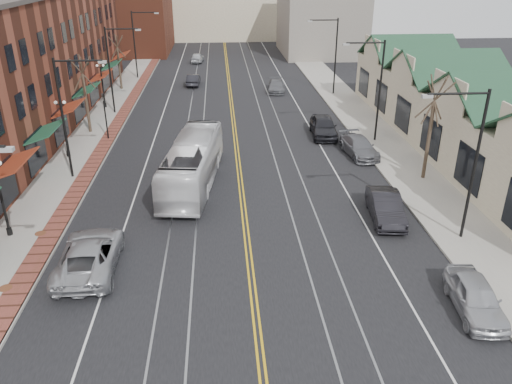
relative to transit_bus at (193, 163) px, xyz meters
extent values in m
plane|color=black|center=(3.13, -14.27, -1.55)|extent=(160.00, 160.00, 0.00)
cube|color=gray|center=(-8.87, 5.73, -1.48)|extent=(4.00, 120.00, 0.15)
cube|color=gray|center=(15.13, 5.73, -1.48)|extent=(4.00, 120.00, 0.15)
cube|color=brown|center=(-15.87, 12.73, 3.95)|extent=(10.00, 50.00, 11.00)
cube|color=#BDAD91|center=(21.13, 5.73, 0.75)|extent=(8.00, 36.00, 4.60)
cube|color=brown|center=(-12.87, 55.73, 5.45)|extent=(14.00, 18.00, 14.00)
cube|color=#BDAD91|center=(3.13, 70.73, 2.95)|extent=(22.00, 14.00, 9.00)
cube|color=slate|center=(18.13, 50.73, 3.95)|extent=(12.00, 16.00, 11.00)
cube|color=#999999|center=(-5.37, -14.27, 6.30)|extent=(0.50, 0.25, 0.15)
cylinder|color=black|center=(-8.37, 1.73, 2.60)|extent=(0.16, 0.16, 8.00)
cylinder|color=black|center=(-6.87, 1.73, 6.40)|extent=(3.00, 0.12, 0.12)
cube|color=#999999|center=(-5.37, 1.73, 6.30)|extent=(0.50, 0.25, 0.15)
cylinder|color=black|center=(-8.37, 17.73, 2.60)|extent=(0.16, 0.16, 8.00)
cylinder|color=black|center=(-6.87, 17.73, 6.40)|extent=(3.00, 0.12, 0.12)
cube|color=#999999|center=(-5.37, 17.73, 6.30)|extent=(0.50, 0.25, 0.15)
cylinder|color=black|center=(-8.37, 33.73, 2.60)|extent=(0.16, 0.16, 8.00)
cylinder|color=black|center=(-6.87, 33.73, 6.40)|extent=(3.00, 0.12, 0.12)
cube|color=#999999|center=(-5.37, 33.73, 6.30)|extent=(0.50, 0.25, 0.15)
cylinder|color=black|center=(14.63, -8.27, 2.60)|extent=(0.16, 0.16, 8.00)
cylinder|color=black|center=(13.13, -8.27, 6.40)|extent=(3.00, 0.12, 0.12)
cube|color=#999999|center=(11.63, -8.27, 6.30)|extent=(0.50, 0.25, 0.15)
cylinder|color=black|center=(14.63, 7.73, 2.60)|extent=(0.16, 0.16, 8.00)
cylinder|color=black|center=(13.13, 7.73, 6.40)|extent=(3.00, 0.12, 0.12)
cube|color=#999999|center=(11.63, 7.73, 6.30)|extent=(0.50, 0.25, 0.15)
cylinder|color=black|center=(14.63, 23.73, 2.60)|extent=(0.16, 0.16, 8.00)
cylinder|color=black|center=(13.13, 23.73, 6.40)|extent=(3.00, 0.12, 0.12)
cube|color=#999999|center=(11.63, 23.73, 6.30)|extent=(0.50, 0.25, 0.15)
cylinder|color=black|center=(-9.67, -6.27, -1.20)|extent=(0.28, 0.28, 0.40)
cylinder|color=black|center=(-9.67, -6.27, 0.60)|extent=(0.14, 0.14, 4.00)
cylinder|color=black|center=(-9.67, 5.73, -1.20)|extent=(0.28, 0.28, 0.40)
cylinder|color=black|center=(-9.67, 5.73, 0.60)|extent=(0.14, 0.14, 4.00)
cube|color=black|center=(-9.67, 5.73, 2.60)|extent=(0.60, 0.06, 0.06)
sphere|color=white|center=(-9.97, 5.73, 2.75)|extent=(0.24, 0.24, 0.24)
sphere|color=white|center=(-9.37, 5.73, 2.75)|extent=(0.24, 0.24, 0.24)
cylinder|color=black|center=(-9.67, 19.73, -1.20)|extent=(0.28, 0.28, 0.40)
cylinder|color=black|center=(-9.67, 19.73, 0.60)|extent=(0.14, 0.14, 4.00)
cube|color=black|center=(-9.67, 19.73, 2.60)|extent=(0.60, 0.06, 0.06)
sphere|color=white|center=(-9.97, 19.73, 2.75)|extent=(0.24, 0.24, 0.24)
sphere|color=white|center=(-9.37, 19.73, 2.75)|extent=(0.24, 0.24, 0.24)
cylinder|color=#382B21|center=(-9.37, 11.73, 1.05)|extent=(0.24, 0.24, 4.90)
cylinder|color=#382B21|center=(-9.37, 11.73, 3.60)|extent=(0.58, 1.37, 2.90)
cylinder|color=#382B21|center=(-9.37, 11.73, 3.60)|extent=(1.60, 0.66, 2.78)
cylinder|color=#382B21|center=(-9.37, 11.73, 3.60)|extent=(0.53, 1.23, 2.96)
cylinder|color=#382B21|center=(-9.37, 11.73, 3.60)|extent=(1.69, 1.03, 2.64)
cylinder|color=#382B21|center=(-9.37, 11.73, 3.60)|extent=(1.78, 1.29, 2.48)
cylinder|color=#382B21|center=(-9.37, 27.73, 0.87)|extent=(0.24, 0.24, 4.55)
cylinder|color=#382B21|center=(-9.37, 27.73, 3.25)|extent=(0.55, 1.28, 2.69)
cylinder|color=#382B21|center=(-9.37, 27.73, 3.25)|extent=(1.49, 0.62, 2.58)
cylinder|color=#382B21|center=(-9.37, 27.73, 3.25)|extent=(0.50, 1.15, 2.75)
cylinder|color=#382B21|center=(-9.37, 27.73, 3.25)|extent=(1.57, 0.97, 2.45)
cylinder|color=#382B21|center=(-9.37, 27.73, 3.25)|extent=(1.66, 1.20, 2.30)
cylinder|color=#382B21|center=(15.63, -0.27, 1.22)|extent=(0.24, 0.24, 5.25)
cylinder|color=#382B21|center=(15.63, -0.27, 3.95)|extent=(0.61, 1.46, 3.10)
cylinder|color=#382B21|center=(15.63, -0.27, 3.95)|extent=(1.70, 0.70, 2.97)
cylinder|color=#382B21|center=(15.63, -0.27, 3.95)|extent=(0.56, 1.31, 3.17)
cylinder|color=#382B21|center=(15.63, -0.27, 3.95)|extent=(1.80, 1.10, 2.82)
cylinder|color=#382B21|center=(15.63, -0.27, 3.95)|extent=(1.90, 1.37, 2.65)
cylinder|color=#592D19|center=(-8.07, -11.27, -1.39)|extent=(0.60, 0.60, 0.02)
cylinder|color=#592D19|center=(-8.07, -6.27, -1.39)|extent=(0.60, 0.60, 0.02)
cylinder|color=black|center=(-7.47, 9.73, 0.20)|extent=(0.12, 0.12, 3.20)
imported|color=black|center=(-7.47, 9.73, 1.95)|extent=(0.18, 0.15, 0.90)
imported|color=white|center=(0.00, 0.00, 0.00)|extent=(4.05, 11.38, 3.10)
imported|color=#A8AAAF|center=(-4.57, -9.74, -0.74)|extent=(2.84, 5.89, 1.62)
imported|color=#A7A8AE|center=(12.43, -14.22, -0.83)|extent=(2.15, 4.40, 1.45)
imported|color=black|center=(11.23, -5.72, -0.78)|extent=(2.14, 4.81, 1.53)
imported|color=slate|center=(12.43, 4.61, -0.85)|extent=(2.53, 5.03, 1.40)
imported|color=black|center=(10.63, 9.44, -0.69)|extent=(2.37, 5.19, 1.72)
imported|color=black|center=(-1.14, 29.42, -0.88)|extent=(1.61, 4.11, 1.33)
imported|color=slate|center=(8.38, 25.48, -0.90)|extent=(2.21, 4.65, 1.31)
imported|color=#B9BCC1|center=(-1.14, 44.35, -0.86)|extent=(2.02, 4.21, 1.39)
camera|label=1|loc=(1.88, -30.72, 12.09)|focal=35.00mm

